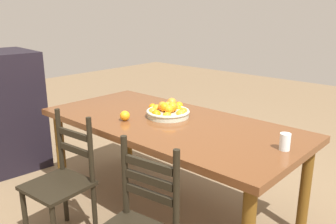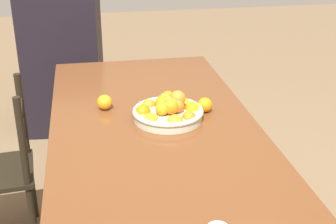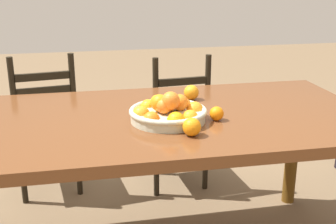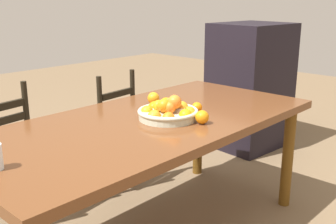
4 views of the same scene
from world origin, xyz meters
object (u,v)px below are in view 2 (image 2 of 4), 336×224
(orange_loose_0, at_px, (205,105))
(orange_loose_1, at_px, (168,97))
(cabinet, at_px, (64,54))
(orange_loose_2, at_px, (105,102))
(dining_table, at_px, (156,142))
(chair_near_window, at_px, (3,172))
(fruit_bowl, at_px, (168,111))

(orange_loose_0, relative_size, orange_loose_1, 1.19)
(cabinet, bearing_deg, orange_loose_2, -165.77)
(dining_table, bearing_deg, orange_loose_1, -21.37)
(orange_loose_0, distance_m, orange_loose_2, 0.51)
(dining_table, bearing_deg, chair_near_window, 69.27)
(cabinet, bearing_deg, dining_table, -160.30)
(orange_loose_0, height_order, orange_loose_1, orange_loose_0)
(chair_near_window, xyz_separation_m, fruit_bowl, (-0.22, -0.85, 0.38))
(cabinet, relative_size, orange_loose_0, 15.92)
(cabinet, xyz_separation_m, orange_loose_1, (-1.53, -0.58, 0.20))
(dining_table, bearing_deg, fruit_bowl, -44.89)
(orange_loose_1, bearing_deg, cabinet, 20.67)
(fruit_bowl, distance_m, orange_loose_2, 0.35)
(fruit_bowl, xyz_separation_m, orange_loose_2, (0.18, 0.30, -0.01))
(chair_near_window, distance_m, fruit_bowl, 0.96)
(orange_loose_1, bearing_deg, orange_loose_0, -133.74)
(dining_table, height_order, orange_loose_2, orange_loose_2)
(chair_near_window, relative_size, orange_loose_1, 14.35)
(chair_near_window, xyz_separation_m, orange_loose_1, (-0.01, -0.89, 0.37))
(cabinet, height_order, orange_loose_2, cabinet)
(chair_near_window, bearing_deg, dining_table, 63.98)
(orange_loose_1, bearing_deg, dining_table, 158.63)
(orange_loose_2, bearing_deg, orange_loose_0, -103.85)
(orange_loose_0, distance_m, orange_loose_1, 0.22)
(fruit_bowl, bearing_deg, cabinet, 17.25)
(orange_loose_0, relative_size, orange_loose_2, 0.97)
(cabinet, distance_m, orange_loose_2, 1.60)
(cabinet, distance_m, orange_loose_0, 1.85)
(cabinet, bearing_deg, fruit_bowl, -157.42)
(chair_near_window, bearing_deg, fruit_bowl, 70.36)
(cabinet, bearing_deg, chair_near_window, 173.88)
(chair_near_window, bearing_deg, orange_loose_1, 84.29)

